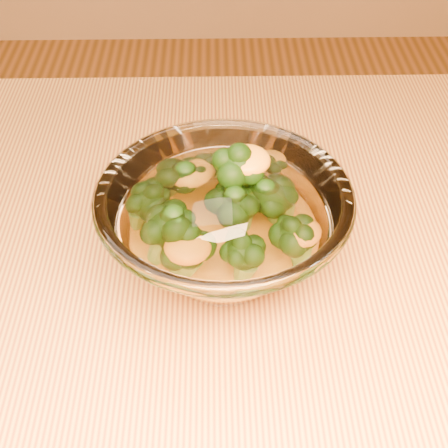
{
  "coord_description": "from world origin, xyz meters",
  "views": [
    {
      "loc": [
        0.11,
        -0.37,
        1.19
      ],
      "look_at": [
        0.12,
        0.04,
        0.81
      ],
      "focal_mm": 50.0,
      "sensor_mm": 36.0,
      "label": 1
    }
  ],
  "objects": [
    {
      "name": "table",
      "position": [
        0.0,
        0.0,
        0.65
      ],
      "size": [
        1.2,
        0.8,
        0.75
      ],
      "color": "#BD8D38",
      "rests_on": "ground"
    },
    {
      "name": "glass_bowl",
      "position": [
        0.12,
        0.04,
        0.8
      ],
      "size": [
        0.23,
        0.23,
        0.1
      ],
      "color": "white",
      "rests_on": "table"
    },
    {
      "name": "cheese_sauce",
      "position": [
        0.12,
        0.04,
        0.78
      ],
      "size": [
        0.12,
        0.12,
        0.03
      ],
      "primitive_type": "ellipsoid",
      "color": "orange",
      "rests_on": "glass_bowl"
    },
    {
      "name": "broccoli_heap",
      "position": [
        0.11,
        0.05,
        0.82
      ],
      "size": [
        0.16,
        0.14,
        0.09
      ],
      "color": "black",
      "rests_on": "cheese_sauce"
    }
  ]
}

